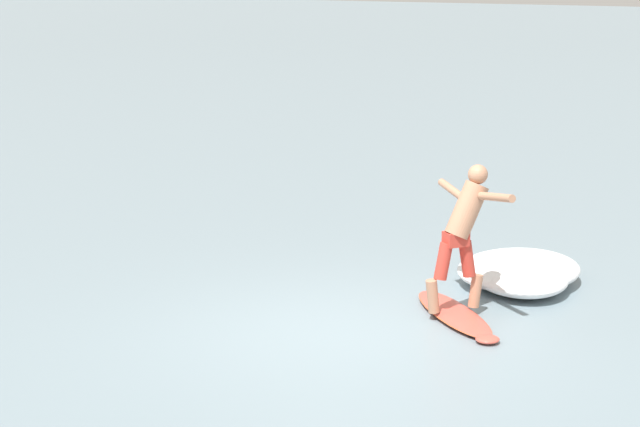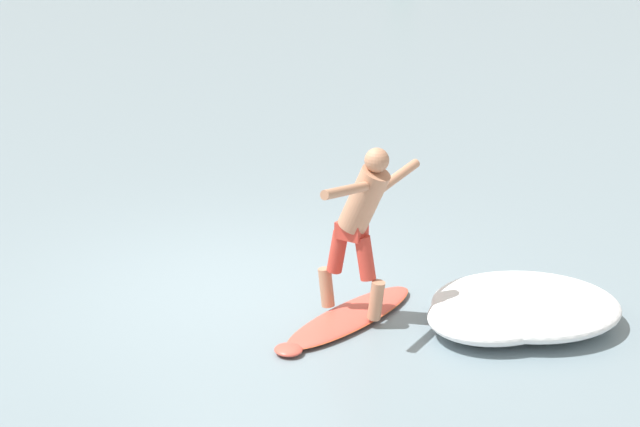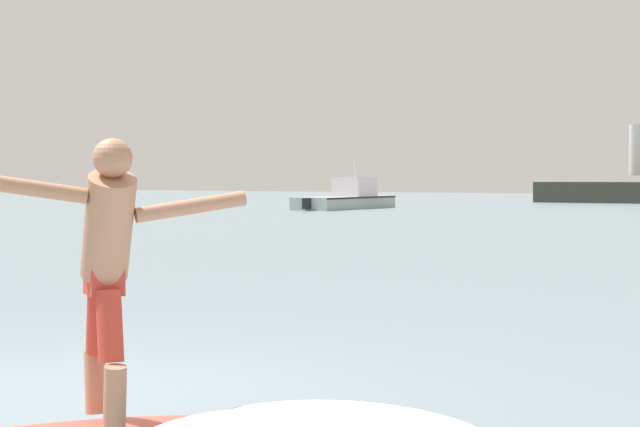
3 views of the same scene
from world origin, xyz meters
name	(u,v)px [view 2 (image 2 of 3)]	position (x,y,z in m)	size (l,w,h in m)	color
ground_plane	(238,286)	(0.00, 0.00, 0.00)	(200.00, 200.00, 0.00)	gray
surfboard	(349,317)	(1.12, -0.87, 0.04)	(1.54, 1.74, 0.22)	#D95343
surfer	(361,217)	(1.23, -0.90, 1.09)	(1.03, 1.39, 1.69)	tan
wave_foam_at_tail	(526,306)	(2.82, -0.91, 0.18)	(1.82, 1.52, 0.36)	white
wave_foam_at_nose	(503,311)	(2.58, -1.03, 0.17)	(1.98, 1.88, 0.35)	white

